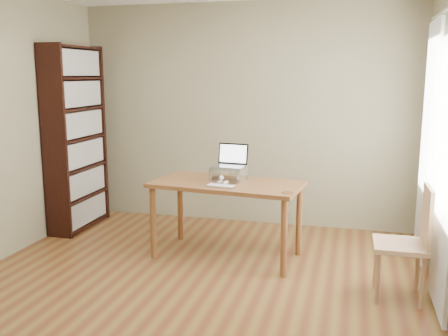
{
  "coord_description": "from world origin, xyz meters",
  "views": [
    {
      "loc": [
        1.26,
        -3.53,
        1.78
      ],
      "look_at": [
        0.07,
        1.01,
        0.89
      ],
      "focal_mm": 40.0,
      "sensor_mm": 36.0,
      "label": 1
    }
  ],
  "objects_px": {
    "keyboard": "(221,186)",
    "cat": "(230,174)",
    "desk": "(227,192)",
    "laptop": "(230,161)",
    "chair": "(410,239)",
    "bookshelf": "(76,138)"
  },
  "relations": [
    {
      "from": "laptop",
      "to": "chair",
      "type": "xyz_separation_m",
      "value": [
        1.63,
        -0.69,
        -0.44
      ]
    },
    {
      "from": "desk",
      "to": "chair",
      "type": "distance_m",
      "value": 1.73
    },
    {
      "from": "laptop",
      "to": "chair",
      "type": "distance_m",
      "value": 1.83
    },
    {
      "from": "bookshelf",
      "to": "keyboard",
      "type": "relative_size",
      "value": 7.42
    },
    {
      "from": "keyboard",
      "to": "cat",
      "type": "bearing_deg",
      "value": 97.1
    },
    {
      "from": "desk",
      "to": "chair",
      "type": "xyz_separation_m",
      "value": [
        1.63,
        -0.55,
        -0.16
      ]
    },
    {
      "from": "cat",
      "to": "chair",
      "type": "height_order",
      "value": "chair"
    },
    {
      "from": "laptop",
      "to": "chair",
      "type": "height_order",
      "value": "laptop"
    },
    {
      "from": "bookshelf",
      "to": "desk",
      "type": "height_order",
      "value": "bookshelf"
    },
    {
      "from": "desk",
      "to": "keyboard",
      "type": "bearing_deg",
      "value": -82.71
    },
    {
      "from": "bookshelf",
      "to": "chair",
      "type": "bearing_deg",
      "value": -16.79
    },
    {
      "from": "laptop",
      "to": "bookshelf",
      "type": "bearing_deg",
      "value": 175.24
    },
    {
      "from": "laptop",
      "to": "cat",
      "type": "height_order",
      "value": "laptop"
    },
    {
      "from": "laptop",
      "to": "cat",
      "type": "bearing_deg",
      "value": -71.36
    },
    {
      "from": "laptop",
      "to": "keyboard",
      "type": "xyz_separation_m",
      "value": [
        0.0,
        -0.35,
        -0.18
      ]
    },
    {
      "from": "laptop",
      "to": "chair",
      "type": "relative_size",
      "value": 0.36
    },
    {
      "from": "desk",
      "to": "laptop",
      "type": "xyz_separation_m",
      "value": [
        0.0,
        0.13,
        0.28
      ]
    },
    {
      "from": "cat",
      "to": "desk",
      "type": "bearing_deg",
      "value": -83.64
    },
    {
      "from": "keyboard",
      "to": "cat",
      "type": "xyz_separation_m",
      "value": [
        0.0,
        0.33,
        0.05
      ]
    },
    {
      "from": "bookshelf",
      "to": "keyboard",
      "type": "distance_m",
      "value": 2.09
    },
    {
      "from": "desk",
      "to": "laptop",
      "type": "relative_size",
      "value": 4.55
    },
    {
      "from": "keyboard",
      "to": "cat",
      "type": "relative_size",
      "value": 0.6
    }
  ]
}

